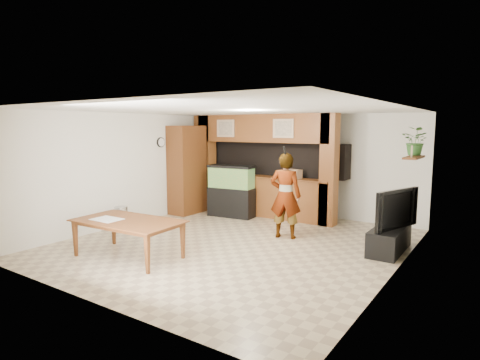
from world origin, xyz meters
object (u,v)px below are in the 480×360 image
Objects in this scene: television at (391,208)px; person at (285,196)px; pantry_cabinet at (187,170)px; aquarium at (231,192)px; dining_table at (127,239)px.

television is 0.71× the size of person.
person reaches higher than television.
television is at bearing -5.28° from pantry_cabinet.
pantry_cabinet is at bearing -173.32° from aquarium.
dining_table is at bearing -64.57° from pantry_cabinet.
pantry_cabinet is 1.31× the size of person.
pantry_cabinet reaches higher than aquarium.
television is 4.77m from dining_table.
pantry_cabinet is 1.76× the size of aquarium.
television is 0.66× the size of dining_table.
pantry_cabinet is 3.90m from dining_table.
television is (5.35, -0.49, -0.35)m from pantry_cabinet.
dining_table is (1.64, -3.45, -0.83)m from pantry_cabinet.
aquarium is 0.69× the size of dining_table.
person is at bearing 54.85° from dining_table.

